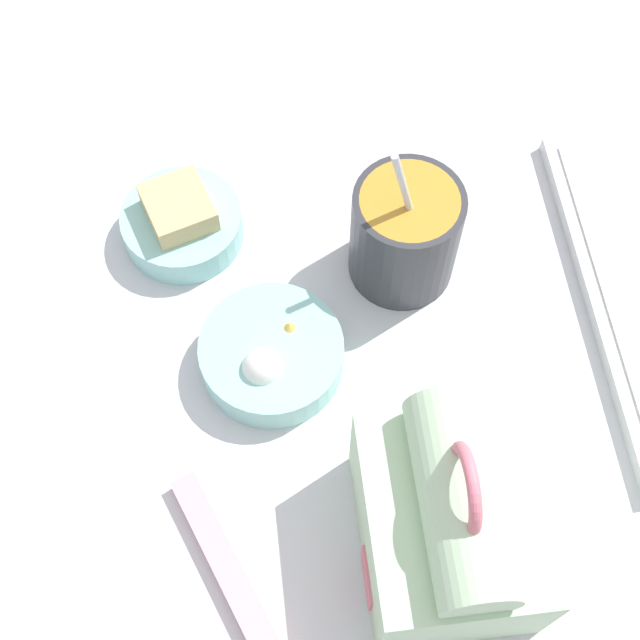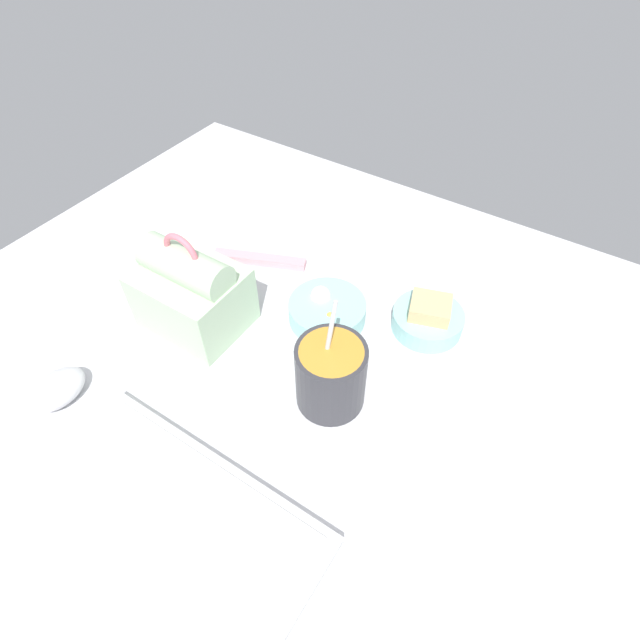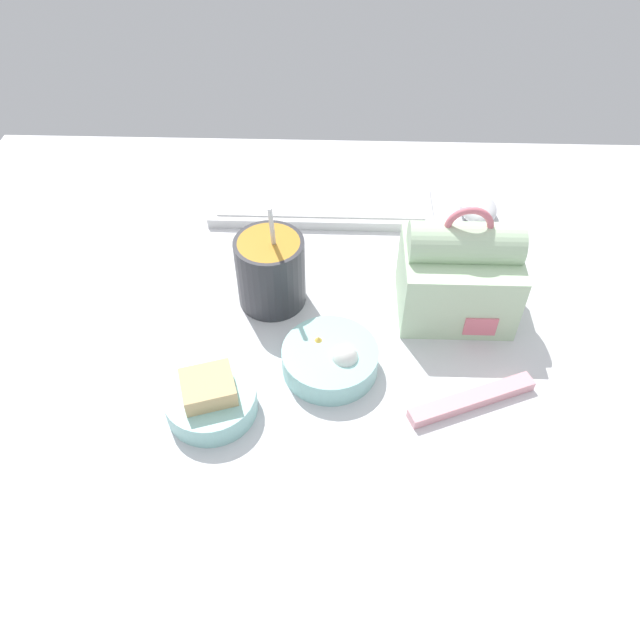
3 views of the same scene
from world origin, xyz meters
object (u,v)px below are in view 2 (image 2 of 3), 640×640
at_px(bento_bowl_sandwich, 428,318).
at_px(bento_bowl_snacks, 327,311).
at_px(computer_mouse, 58,389).
at_px(lunch_bag, 192,292).
at_px(chopstick_case, 260,259).
at_px(keyboard, 184,501).
at_px(soup_cup, 331,375).

relative_size(bento_bowl_sandwich, bento_bowl_snacks, 0.90).
xyz_separation_m(bento_bowl_sandwich, computer_mouse, (0.43, 0.45, -0.00)).
bearing_deg(computer_mouse, bento_bowl_sandwich, -133.39).
bearing_deg(lunch_bag, bento_bowl_snacks, -145.74).
bearing_deg(bento_bowl_snacks, chopstick_case, -16.09).
bearing_deg(lunch_bag, keyboard, 129.09).
relative_size(bento_bowl_snacks, computer_mouse, 1.52).
bearing_deg(chopstick_case, computer_mouse, 80.98).
bearing_deg(bento_bowl_sandwich, bento_bowl_snacks, 26.15).
height_order(keyboard, bento_bowl_snacks, bento_bowl_snacks).
bearing_deg(bento_bowl_sandwich, lunch_bag, 30.73).
distance_m(soup_cup, computer_mouse, 0.43).
relative_size(bento_bowl_snacks, chopstick_case, 0.76).
distance_m(bento_bowl_snacks, chopstick_case, 0.21).
bearing_deg(chopstick_case, lunch_bag, 91.70).
bearing_deg(soup_cup, lunch_bag, -2.16).
height_order(bento_bowl_sandwich, chopstick_case, bento_bowl_sandwich).
relative_size(soup_cup, computer_mouse, 2.15).
xyz_separation_m(soup_cup, chopstick_case, (0.29, -0.20, -0.05)).
height_order(lunch_bag, computer_mouse, lunch_bag).
xyz_separation_m(bento_bowl_sandwich, bento_bowl_snacks, (0.16, 0.08, -0.00)).
distance_m(keyboard, bento_bowl_snacks, 0.39).
bearing_deg(computer_mouse, bento_bowl_snacks, -125.52).
height_order(keyboard, soup_cup, soup_cup).
distance_m(lunch_bag, bento_bowl_snacks, 0.24).
xyz_separation_m(keyboard, computer_mouse, (0.29, -0.02, 0.01)).
xyz_separation_m(keyboard, bento_bowl_snacks, (0.02, -0.39, 0.01)).
bearing_deg(computer_mouse, soup_cup, -147.47).
height_order(lunch_bag, bento_bowl_sandwich, lunch_bag).
xyz_separation_m(soup_cup, bento_bowl_sandwich, (-0.06, -0.22, -0.04)).
distance_m(keyboard, chopstick_case, 0.50).
height_order(bento_bowl_sandwich, computer_mouse, bento_bowl_sandwich).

